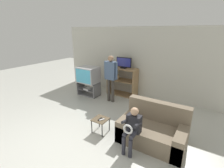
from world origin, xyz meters
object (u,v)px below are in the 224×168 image
Objects in this scene: television_main at (88,75)px; person_standing_adult at (111,74)px; remote_control_black at (100,119)px; couch at (153,130)px; person_seated_child at (132,127)px; snack_table at (101,121)px; remote_control_white at (102,120)px; tv_stand at (89,88)px; media_shelf at (122,81)px; television_flat at (124,63)px.

person_standing_adult is (1.07, -0.05, 0.17)m from television_main.
remote_control_black is 0.10× the size of couch.
couch is 1.50× the size of person_seated_child.
person_standing_adult reaches higher than couch.
television_main is 2.13× the size of snack_table.
person_seated_child reaches higher than remote_control_white.
tv_stand is 0.74× the size of media_shelf.
television_flat is 2.83m from remote_control_black.
tv_stand is 3.44m from person_seated_child.
television_main reaches higher than couch.
snack_table is 0.38× the size of person_seated_child.
couch is at bearing -34.13° from person_standing_adult.
snack_table is 0.25× the size of couch.
couch is at bearing -24.67° from tv_stand.
couch is (1.18, 0.38, -0.09)m from remote_control_white.
television_flat is 4.34× the size of remote_control_black.
person_standing_adult is 1.72× the size of person_seated_child.
media_shelf is 0.92m from person_standing_adult.
remote_control_white is 0.09× the size of person_standing_adult.
television_main is 2.67m from remote_control_white.
television_flat is 4.34× the size of remote_control_white.
person_standing_adult reaches higher than television_flat.
person_standing_adult is at bearing 143.89° from remote_control_white.
television_flat reaches higher than snack_table.
remote_control_white is at bearing 170.75° from person_seated_child.
person_standing_adult is (-2.02, 1.37, 0.72)m from couch.
remote_control_black is 0.09× the size of person_standing_adult.
tv_stand is 1.71m from television_flat.
remote_control_black is (1.87, -1.80, -0.46)m from television_main.
person_seated_child is at bearing -118.77° from couch.
remote_control_black is at bearing -153.12° from remote_control_white.
person_standing_adult is (-0.85, 1.75, 0.63)m from remote_control_white.
remote_control_white is at bearing -43.23° from television_main.
television_main is 3.42m from person_seated_child.
television_main reaches higher than remote_control_black.
couch is 0.87× the size of person_standing_adult.
snack_table is at bearing -43.53° from tv_stand.
television_main is 5.41× the size of remote_control_white.
media_shelf is 2.66m from snack_table.
person_seated_child is (-0.29, -0.53, 0.28)m from couch.
tv_stand is at bearing 155.33° from couch.
remote_control_black is 2.03m from person_standing_adult.
television_flat is at bearing 34.54° from television_main.
person_standing_adult is (1.08, -0.05, 0.74)m from tv_stand.
media_shelf is 0.69× the size of person_standing_adult.
tv_stand is 1.10× the size of television_main.
person_standing_adult is at bearing 145.87° from couch.
television_flat is at bearing 34.11° from tv_stand.
person_seated_child is (1.71, -2.70, 0.02)m from media_shelf.
couch is (3.10, -1.43, 0.02)m from tv_stand.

